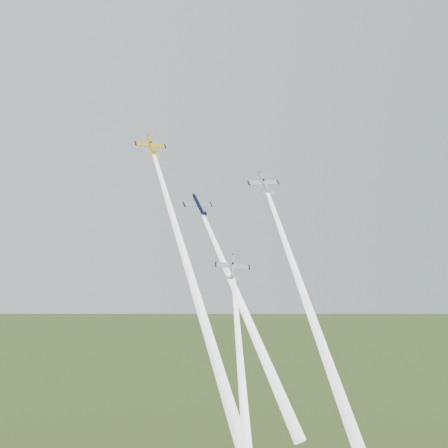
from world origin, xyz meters
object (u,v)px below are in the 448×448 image
Objects in this scene: plane_yellow at (151,146)px; plane_silver_right at (264,184)px; plane_navy at (199,206)px; plane_silver_low at (233,267)px.

plane_yellow is 29.24m from plane_silver_right.
plane_yellow is 18.54m from plane_navy.
plane_yellow is 0.95× the size of plane_navy.
plane_silver_right is 25.13m from plane_silver_low.
plane_yellow reaches higher than plane_navy.
plane_yellow is 36.04m from plane_silver_low.
plane_navy is 17.17m from plane_silver_right.
plane_silver_low is (15.14, -14.49, -29.33)m from plane_yellow.
plane_yellow is 1.01× the size of plane_silver_low.
plane_navy is (11.56, -2.20, -14.33)m from plane_yellow.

